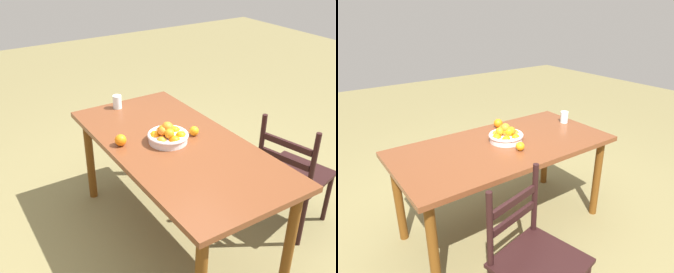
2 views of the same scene
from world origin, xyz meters
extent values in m
plane|color=olive|center=(0.00, 0.00, 0.00)|extent=(12.00, 12.00, 0.00)
cube|color=brown|center=(0.00, 0.00, 0.76)|extent=(1.72, 0.86, 0.04)
cylinder|color=brown|center=(-0.77, -0.34, 0.37)|extent=(0.07, 0.07, 0.74)
cylinder|color=brown|center=(-0.77, 0.34, 0.37)|extent=(0.07, 0.07, 0.74)
cylinder|color=brown|center=(0.77, 0.34, 0.37)|extent=(0.07, 0.07, 0.74)
cube|color=black|center=(0.34, 0.85, 0.44)|extent=(0.54, 0.54, 0.03)
cylinder|color=black|center=(0.49, 1.09, 0.21)|extent=(0.04, 0.04, 0.42)
cylinder|color=black|center=(0.10, 1.00, 0.21)|extent=(0.04, 0.04, 0.42)
cylinder|color=black|center=(0.58, 0.70, 0.21)|extent=(0.04, 0.04, 0.42)
cylinder|color=black|center=(0.19, 0.61, 0.21)|extent=(0.04, 0.04, 0.42)
cylinder|color=black|center=(0.58, 0.70, 0.68)|extent=(0.04, 0.04, 0.47)
cylinder|color=black|center=(0.19, 0.61, 0.68)|extent=(0.04, 0.04, 0.47)
cube|color=black|center=(0.39, 0.65, 0.65)|extent=(0.36, 0.11, 0.04)
cube|color=black|center=(0.39, 0.65, 0.76)|extent=(0.36, 0.11, 0.04)
cylinder|color=silver|center=(-0.05, -0.03, 0.81)|extent=(0.26, 0.26, 0.05)
torus|color=silver|center=(-0.05, -0.03, 0.83)|extent=(0.28, 0.28, 0.02)
sphere|color=orange|center=(0.04, -0.04, 0.82)|extent=(0.08, 0.08, 0.08)
sphere|color=orange|center=(0.00, 0.04, 0.82)|extent=(0.07, 0.07, 0.07)
sphere|color=orange|center=(-0.09, 0.05, 0.82)|extent=(0.07, 0.07, 0.07)
sphere|color=orange|center=(-0.14, -0.03, 0.82)|extent=(0.07, 0.07, 0.07)
sphere|color=orange|center=(-0.09, -0.11, 0.82)|extent=(0.08, 0.08, 0.08)
sphere|color=orange|center=(-0.01, -0.11, 0.82)|extent=(0.07, 0.07, 0.07)
sphere|color=orange|center=(-0.05, -0.04, 0.89)|extent=(0.08, 0.08, 0.08)
sphere|color=orange|center=(-0.05, -0.03, 0.86)|extent=(0.07, 0.07, 0.07)
sphere|color=orange|center=(-0.06, -0.04, 0.86)|extent=(0.07, 0.07, 0.07)
sphere|color=orange|center=(-0.05, -0.08, 0.87)|extent=(0.06, 0.06, 0.06)
sphere|color=orange|center=(0.00, -0.05, 0.87)|extent=(0.07, 0.07, 0.07)
sphere|color=orange|center=(-0.09, -0.02, 0.86)|extent=(0.08, 0.08, 0.08)
sphere|color=orange|center=(-0.06, -0.01, 0.86)|extent=(0.07, 0.07, 0.07)
sphere|color=orange|center=(-0.06, -0.07, 0.87)|extent=(0.07, 0.07, 0.07)
sphere|color=orange|center=(-0.05, -0.04, 0.87)|extent=(0.07, 0.07, 0.07)
sphere|color=orange|center=(-0.17, -0.33, 0.82)|extent=(0.08, 0.08, 0.08)
sphere|color=orange|center=(-0.03, 0.17, 0.81)|extent=(0.07, 0.07, 0.07)
cylinder|color=silver|center=(-0.75, -0.08, 0.83)|extent=(0.07, 0.07, 0.11)
camera|label=1|loc=(1.96, -1.28, 2.07)|focal=42.52mm
camera|label=2|loc=(1.27, 1.82, 1.77)|focal=32.89mm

